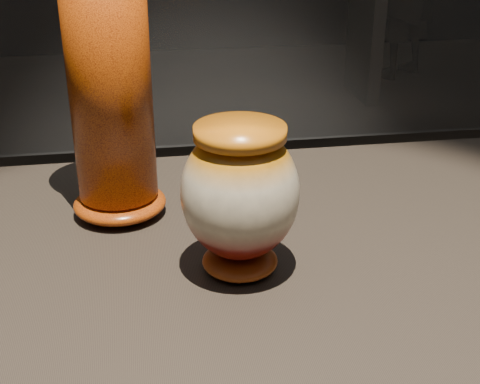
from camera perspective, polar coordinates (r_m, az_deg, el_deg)
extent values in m
cube|color=black|center=(0.86, 5.43, -8.05)|extent=(2.00, 0.80, 0.05)
ellipsoid|color=#610E08|center=(0.83, 0.00, -5.86)|extent=(0.10, 0.10, 0.03)
ellipsoid|color=beige|center=(0.79, 0.00, -0.07)|extent=(0.15, 0.15, 0.17)
cylinder|color=#C07312|center=(0.76, 0.00, 5.11)|extent=(0.11, 0.11, 0.01)
ellipsoid|color=#C24E0C|center=(0.98, -10.20, -0.90)|extent=(0.17, 0.17, 0.04)
cylinder|color=#C24E0C|center=(0.91, -11.18, 10.60)|extent=(0.14, 0.14, 0.37)
cube|color=black|center=(4.30, -11.86, 12.44)|extent=(0.08, 0.50, 0.85)
cube|color=black|center=(4.55, 10.63, 13.24)|extent=(0.08, 0.50, 0.85)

